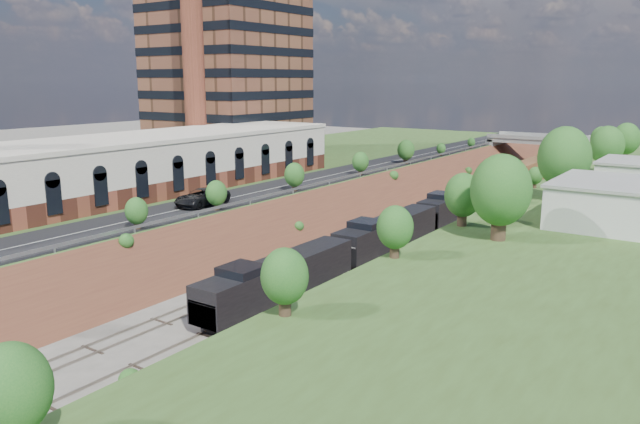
% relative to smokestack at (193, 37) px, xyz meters
% --- Properties ---
extents(platform_left, '(44.00, 180.00, 5.00)m').
position_rel_smokestack_xyz_m(platform_left, '(3.00, 4.00, -22.50)').
color(platform_left, '#3B5322').
rests_on(platform_left, ground).
extents(embankment_left, '(10.00, 180.00, 10.00)m').
position_rel_smokestack_xyz_m(embankment_left, '(25.00, 4.00, -25.00)').
color(embankment_left, brown).
rests_on(embankment_left, ground).
extents(embankment_right, '(10.00, 180.00, 10.00)m').
position_rel_smokestack_xyz_m(embankment_right, '(47.00, 4.00, -25.00)').
color(embankment_right, brown).
rests_on(embankment_right, ground).
extents(rail_left_track, '(1.58, 180.00, 0.18)m').
position_rel_smokestack_xyz_m(rail_left_track, '(33.40, 4.00, -24.91)').
color(rail_left_track, gray).
rests_on(rail_left_track, ground).
extents(rail_right_track, '(1.58, 180.00, 0.18)m').
position_rel_smokestack_xyz_m(rail_right_track, '(38.60, 4.00, -24.91)').
color(rail_right_track, gray).
rests_on(rail_right_track, ground).
extents(road, '(8.00, 180.00, 0.10)m').
position_rel_smokestack_xyz_m(road, '(20.50, 4.00, -19.95)').
color(road, black).
rests_on(road, platform_left).
extents(guardrail, '(0.10, 171.00, 0.70)m').
position_rel_smokestack_xyz_m(guardrail, '(24.60, 3.80, -19.45)').
color(guardrail, '#99999E').
rests_on(guardrail, platform_left).
extents(commercial_building, '(14.30, 62.30, 7.00)m').
position_rel_smokestack_xyz_m(commercial_building, '(8.00, -18.00, -16.49)').
color(commercial_building, brown).
rests_on(commercial_building, platform_left).
extents(smokestack, '(3.20, 3.20, 40.00)m').
position_rel_smokestack_xyz_m(smokestack, '(0.00, 0.00, 0.00)').
color(smokestack, brown).
rests_on(smokestack, platform_left).
extents(overpass, '(24.50, 8.30, 7.40)m').
position_rel_smokestack_xyz_m(overpass, '(36.00, 66.00, -20.08)').
color(overpass, gray).
rests_on(overpass, ground).
extents(white_building_near, '(9.00, 12.00, 4.00)m').
position_rel_smokestack_xyz_m(white_building_near, '(59.50, -4.00, -18.00)').
color(white_building_near, silver).
rests_on(white_building_near, platform_right).
extents(white_building_far, '(8.00, 10.00, 3.60)m').
position_rel_smokestack_xyz_m(white_building_far, '(59.00, 18.00, -18.20)').
color(white_building_far, silver).
rests_on(white_building_far, platform_right).
extents(tree_right_large, '(5.25, 5.25, 7.61)m').
position_rel_smokestack_xyz_m(tree_right_large, '(53.00, -16.00, -15.62)').
color(tree_right_large, '#473323').
rests_on(tree_right_large, platform_right).
extents(tree_left_crest, '(2.45, 2.45, 3.55)m').
position_rel_smokestack_xyz_m(tree_left_crest, '(24.20, -36.00, -17.96)').
color(tree_left_crest, '#473323').
rests_on(tree_left_crest, platform_left).
extents(freight_train, '(3.07, 156.13, 4.58)m').
position_rel_smokestack_xyz_m(freight_train, '(38.60, 42.79, -22.38)').
color(freight_train, black).
rests_on(freight_train, ground).
extents(suv, '(3.29, 6.82, 1.87)m').
position_rel_smokestack_xyz_m(suv, '(20.91, -20.07, -18.96)').
color(suv, black).
rests_on(suv, road).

